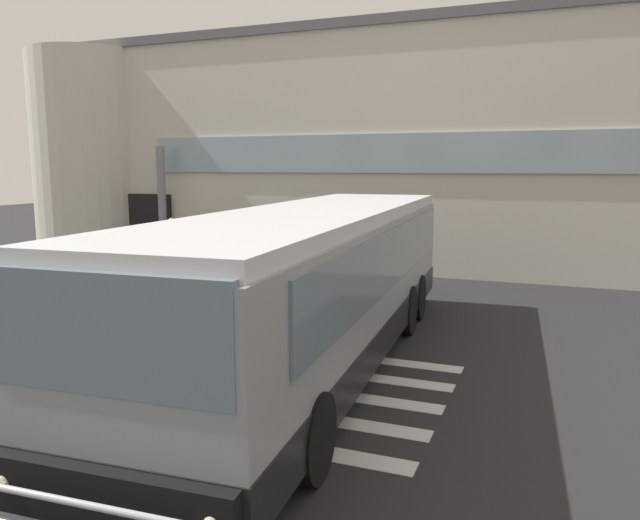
# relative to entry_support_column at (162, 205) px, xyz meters

# --- Properties ---
(ground_plane) EXTENTS (80.00, 90.00, 0.02)m
(ground_plane) POSITION_rel_entry_support_column_xyz_m (7.43, -5.40, -2.06)
(ground_plane) COLOR #232326
(ground_plane) RESTS_ON ground
(bay_paint_stripes) EXTENTS (4.40, 3.96, 0.01)m
(bay_paint_stripes) POSITION_rel_entry_support_column_xyz_m (9.43, -9.60, -2.04)
(bay_paint_stripes) COLOR silver
(bay_paint_stripes) RESTS_ON ground
(terminal_building) EXTENTS (25.56, 13.80, 7.94)m
(terminal_building) POSITION_rel_entry_support_column_xyz_m (6.74, 6.26, 1.91)
(terminal_building) COLOR beige
(terminal_building) RESTS_ON ground
(entry_support_column) EXTENTS (0.28, 0.28, 4.10)m
(entry_support_column) POSITION_rel_entry_support_column_xyz_m (0.00, 0.00, 0.00)
(entry_support_column) COLOR slate
(entry_support_column) RESTS_ON ground
(bus_main_foreground) EXTENTS (3.29, 11.74, 2.70)m
(bus_main_foreground) POSITION_rel_entry_support_column_xyz_m (9.20, -8.40, -0.71)
(bus_main_foreground) COLOR gray
(bus_main_foreground) RESTS_ON ground
(passenger_near_column) EXTENTS (0.51, 0.39, 1.68)m
(passenger_near_column) POSITION_rel_entry_support_column_xyz_m (0.80, -0.61, -1.12)
(passenger_near_column) COLOR #2D2D33
(passenger_near_column) RESTS_ON ground
(passenger_by_doorway) EXTENTS (0.48, 0.41, 1.68)m
(passenger_by_doorway) POSITION_rel_entry_support_column_xyz_m (1.85, -0.70, -1.12)
(passenger_by_doorway) COLOR #4C4233
(passenger_by_doorway) RESTS_ON ground
(passenger_at_curb_edge) EXTENTS (0.52, 0.50, 1.68)m
(passenger_at_curb_edge) POSITION_rel_entry_support_column_xyz_m (2.91, -0.89, -1.08)
(passenger_at_curb_edge) COLOR #2D2D33
(passenger_at_curb_edge) RESTS_ON ground
(safety_bollard_yellow) EXTENTS (0.18, 0.18, 0.90)m
(safety_bollard_yellow) POSITION_rel_entry_support_column_xyz_m (8.85, -1.80, -1.60)
(safety_bollard_yellow) COLOR yellow
(safety_bollard_yellow) RESTS_ON ground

